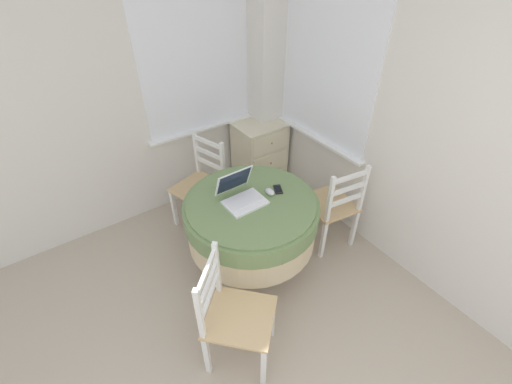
% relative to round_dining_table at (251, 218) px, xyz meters
% --- Properties ---
extents(corner_room_shell, '(4.23, 4.81, 2.55)m').
position_rel_round_dining_table_xyz_m(corner_room_shell, '(0.25, 0.16, 0.71)').
color(corner_room_shell, silver).
rests_on(corner_room_shell, ground_plane).
extents(round_dining_table, '(1.05, 1.05, 0.74)m').
position_rel_round_dining_table_xyz_m(round_dining_table, '(0.00, 0.00, 0.00)').
color(round_dining_table, '#4C3D2D').
rests_on(round_dining_table, ground_plane).
extents(laptop, '(0.31, 0.31, 0.23)m').
position_rel_round_dining_table_xyz_m(laptop, '(-0.05, 0.06, 0.22)').
color(laptop, white).
rests_on(laptop, round_dining_table).
extents(computer_mouse, '(0.06, 0.09, 0.05)m').
position_rel_round_dining_table_xyz_m(computer_mouse, '(0.17, -0.01, 0.20)').
color(computer_mouse, silver).
rests_on(computer_mouse, round_dining_table).
extents(cell_phone, '(0.10, 0.13, 0.01)m').
position_rel_round_dining_table_xyz_m(cell_phone, '(0.25, -0.00, 0.18)').
color(cell_phone, black).
rests_on(cell_phone, round_dining_table).
extents(dining_chair_near_back_window, '(0.52, 0.50, 0.89)m').
position_rel_round_dining_table_xyz_m(dining_chair_near_back_window, '(-0.04, 0.79, -0.14)').
color(dining_chair_near_back_window, tan).
rests_on(dining_chair_near_back_window, ground_plane).
extents(dining_chair_near_right_window, '(0.45, 0.48, 0.89)m').
position_rel_round_dining_table_xyz_m(dining_chair_near_right_window, '(0.77, -0.16, -0.14)').
color(dining_chair_near_right_window, tan).
rests_on(dining_chair_near_right_window, ground_plane).
extents(dining_chair_camera_near, '(0.58, 0.58, 0.89)m').
position_rel_round_dining_table_xyz_m(dining_chair_camera_near, '(-0.53, -0.57, -0.14)').
color(dining_chair_camera_near, tan).
rests_on(dining_chair_camera_near, ground_plane).
extents(corner_cabinet, '(0.52, 0.45, 0.76)m').
position_rel_round_dining_table_xyz_m(corner_cabinet, '(0.80, 1.01, -0.19)').
color(corner_cabinet, beige).
rests_on(corner_cabinet, ground_plane).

